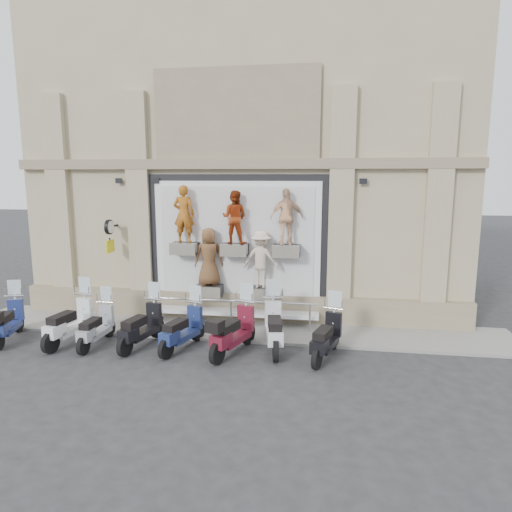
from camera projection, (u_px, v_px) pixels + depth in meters
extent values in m
plane|color=#2B2B2E|center=(215.00, 356.00, 11.52)|extent=(90.00, 90.00, 0.00)
cube|color=#989590|center=(232.00, 328.00, 13.56)|extent=(16.00, 2.20, 0.08)
cube|color=black|center=(237.00, 245.00, 13.98)|extent=(5.60, 0.10, 4.30)
cube|color=white|center=(237.00, 246.00, 13.92)|extent=(5.10, 0.06, 3.90)
cube|color=white|center=(236.00, 246.00, 13.88)|extent=(4.70, 0.04, 3.60)
cube|color=white|center=(235.00, 311.00, 13.93)|extent=(5.10, 0.75, 0.10)
cube|color=#28282B|center=(185.00, 248.00, 13.87)|extent=(0.80, 0.50, 0.35)
imported|color=#B9661B|center=(184.00, 214.00, 13.69)|extent=(0.64, 0.43, 1.74)
cube|color=#28282B|center=(235.00, 250.00, 13.63)|extent=(0.80, 0.50, 0.35)
imported|color=maroon|center=(234.00, 217.00, 13.47)|extent=(0.83, 0.68, 1.58)
cube|color=#28282B|center=(286.00, 251.00, 13.40)|extent=(0.80, 0.50, 0.35)
imported|color=#E4B288|center=(287.00, 217.00, 13.22)|extent=(1.04, 0.68, 1.64)
cube|color=#28282B|center=(209.00, 291.00, 13.98)|extent=(0.80, 0.50, 0.35)
imported|color=brown|center=(209.00, 257.00, 13.80)|extent=(1.00, 0.82, 1.77)
cube|color=#28282B|center=(261.00, 293.00, 13.74)|extent=(0.80, 0.50, 0.35)
imported|color=beige|center=(261.00, 259.00, 13.56)|extent=(1.15, 0.71, 1.72)
cube|color=black|center=(113.00, 226.00, 14.25)|extent=(0.06, 0.56, 0.06)
cylinder|color=black|center=(109.00, 227.00, 13.99)|extent=(0.10, 0.46, 0.46)
cube|color=yellow|center=(110.00, 246.00, 14.09)|extent=(0.04, 0.50, 0.38)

